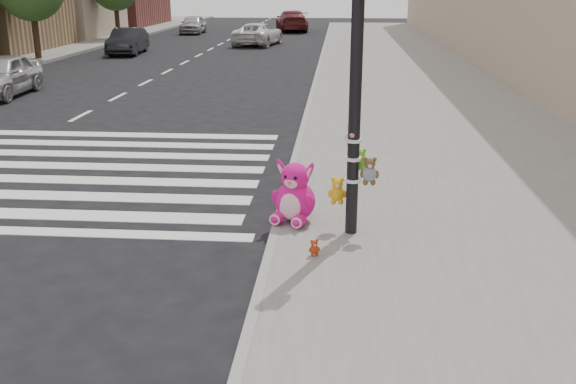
# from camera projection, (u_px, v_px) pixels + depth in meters

# --- Properties ---
(ground) EXTENTS (120.00, 120.00, 0.00)m
(ground) POSITION_uv_depth(u_px,v_px,m) (126.00, 295.00, 7.37)
(ground) COLOR black
(ground) RESTS_ON ground
(sidewalk_near) EXTENTS (7.00, 80.00, 0.14)m
(sidewalk_near) POSITION_uv_depth(u_px,v_px,m) (440.00, 119.00, 16.45)
(sidewalk_near) COLOR slate
(sidewalk_near) RESTS_ON ground
(curb_edge) EXTENTS (0.12, 80.00, 0.15)m
(curb_edge) POSITION_uv_depth(u_px,v_px,m) (306.00, 117.00, 16.71)
(curb_edge) COLOR gray
(curb_edge) RESTS_ON ground
(signal_pole) EXTENTS (0.68, 0.48, 4.00)m
(signal_pole) POSITION_uv_depth(u_px,v_px,m) (355.00, 112.00, 8.33)
(signal_pole) COLOR black
(signal_pole) RESTS_ON sidewalk_near
(pink_bunny) EXTENTS (0.73, 0.80, 0.92)m
(pink_bunny) POSITION_uv_depth(u_px,v_px,m) (294.00, 196.00, 9.14)
(pink_bunny) COLOR #E4138A
(pink_bunny) RESTS_ON sidewalk_near
(red_teddy) EXTENTS (0.17, 0.14, 0.22)m
(red_teddy) POSITION_uv_depth(u_px,v_px,m) (314.00, 248.00, 8.05)
(red_teddy) COLOR #AF3511
(red_teddy) RESTS_ON sidewalk_near
(car_silver_far) EXTENTS (1.76, 3.87, 1.29)m
(car_silver_far) POSITION_uv_depth(u_px,v_px,m) (1.00, 75.00, 20.01)
(car_silver_far) COLOR #B2B1B6
(car_silver_far) RESTS_ON ground
(car_dark_far) EXTENTS (1.64, 3.95, 1.27)m
(car_dark_far) POSITION_uv_depth(u_px,v_px,m) (128.00, 41.00, 31.73)
(car_dark_far) COLOR black
(car_dark_far) RESTS_ON ground
(car_white_near) EXTENTS (2.69, 4.69, 1.23)m
(car_white_near) POSITION_uv_depth(u_px,v_px,m) (258.00, 34.00, 36.25)
(car_white_near) COLOR silver
(car_white_near) RESTS_ON ground
(car_maroon_near) EXTENTS (2.85, 5.38, 1.48)m
(car_maroon_near) POSITION_uv_depth(u_px,v_px,m) (292.00, 21.00, 46.43)
(car_maroon_near) COLOR #55181A
(car_maroon_near) RESTS_ON ground
(car_silver_deep) EXTENTS (1.62, 3.74, 1.25)m
(car_silver_deep) POSITION_uv_depth(u_px,v_px,m) (193.00, 24.00, 44.45)
(car_silver_deep) COLOR #ABABB0
(car_silver_deep) RESTS_ON ground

